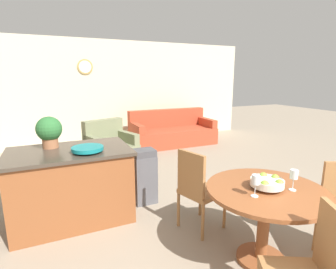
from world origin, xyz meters
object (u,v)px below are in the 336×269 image
kitchen_island (72,185)px  armchair (111,149)px  fruit_bowl (267,182)px  dining_chair_far_side (198,187)px  potted_plant (49,131)px  dining_table (265,206)px  wine_glass_right (294,175)px  wine_glass_left (256,181)px  couch (172,133)px  teal_bowl (88,149)px  trash_bin (145,176)px

kitchen_island → armchair: 2.18m
fruit_bowl → kitchen_island: 2.27m
dining_chair_far_side → potted_plant: 1.91m
dining_table → wine_glass_right: bearing=-32.6°
dining_table → wine_glass_left: 0.39m
potted_plant → couch: potted_plant is taller
wine_glass_right → fruit_bowl: bearing=147.2°
kitchen_island → teal_bowl: 0.56m
trash_bin → armchair: 1.93m
dining_chair_far_side → armchair: bearing=171.2°
teal_bowl → potted_plant: (-0.39, 0.40, 0.17)m
dining_table → teal_bowl: size_ratio=3.04×
dining_chair_far_side → armchair: (-0.38, 2.83, -0.23)m
dining_chair_far_side → trash_bin: (-0.32, 0.90, -0.15)m
dining_chair_far_side → kitchen_island: (-1.29, 0.85, -0.08)m
kitchen_island → armchair: size_ratio=1.31×
dining_chair_far_side → armchair: size_ratio=0.89×
armchair → fruit_bowl: bearing=-97.8°
wine_glass_left → wine_glass_right: (0.40, -0.05, 0.00)m
armchair → dining_table: bearing=-97.9°
kitchen_island → armchair: bearing=65.3°
dining_chair_far_side → teal_bowl: teal_bowl is taller
dining_table → wine_glass_left: (-0.21, -0.07, 0.31)m
trash_bin → couch: size_ratio=0.36×
teal_bowl → dining_chair_far_side: bearing=-30.9°
wine_glass_left → dining_chair_far_side: bearing=95.9°
armchair → trash_bin: bearing=-106.8°
wine_glass_left → teal_bowl: (-1.18, 1.46, 0.05)m
wine_glass_right → couch: wine_glass_right is taller
trash_bin → couch: 3.38m
dining_table → armchair: size_ratio=1.02×
wine_glass_right → couch: (0.99, 4.62, -0.59)m
fruit_bowl → potted_plant: bearing=134.9°
dining_table → wine_glass_right: wine_glass_right is taller
dining_table → trash_bin: trash_bin is taller
dining_chair_far_side → kitchen_island: size_ratio=0.68×
fruit_bowl → wine_glass_left: (-0.21, -0.07, 0.08)m
fruit_bowl → wine_glass_right: bearing=-32.8°
dining_chair_far_side → wine_glass_right: (0.48, -0.85, 0.36)m
teal_bowl → trash_bin: (0.78, 0.25, -0.56)m
fruit_bowl → wine_glass_left: wine_glass_left is taller
wine_glass_left → wine_glass_right: bearing=-6.7°
fruit_bowl → armchair: 3.66m
teal_bowl → kitchen_island: bearing=133.7°
couch → armchair: bearing=-153.2°
dining_table → fruit_bowl: fruit_bowl is taller
dining_chair_far_side → potted_plant: bearing=-141.8°
potted_plant → couch: 4.10m
couch → trash_bin: bearing=-122.1°
dining_chair_far_side → teal_bowl: bearing=-137.3°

